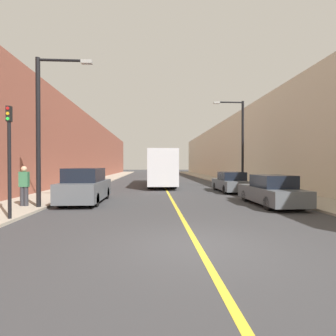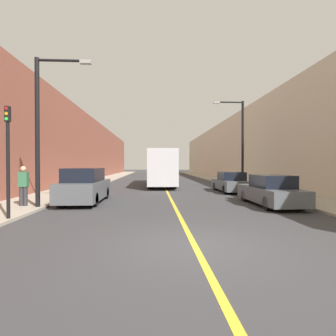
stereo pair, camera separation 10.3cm
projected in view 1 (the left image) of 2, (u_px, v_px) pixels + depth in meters
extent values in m
plane|color=#38383A|center=(198.00, 246.00, 6.52)|extent=(200.00, 200.00, 0.00)
cube|color=#A89E8C|center=(106.00, 179.00, 36.01)|extent=(3.05, 72.00, 0.11)
cube|color=#A89E8C|center=(213.00, 179.00, 36.92)|extent=(3.05, 72.00, 0.11)
cube|color=brown|center=(80.00, 149.00, 35.74)|extent=(4.00, 72.00, 8.25)
cube|color=beige|center=(238.00, 150.00, 37.08)|extent=(4.00, 72.00, 8.31)
cube|color=gold|center=(160.00, 179.00, 36.46)|extent=(0.16, 72.00, 0.01)
cube|color=silver|center=(161.00, 167.00, 25.34)|extent=(2.43, 10.84, 2.98)
cube|color=black|center=(163.00, 161.00, 19.95)|extent=(2.07, 0.04, 1.34)
cylinder|color=black|center=(151.00, 182.00, 21.94)|extent=(0.53, 1.06, 1.06)
cylinder|color=black|center=(173.00, 182.00, 22.06)|extent=(0.53, 1.06, 1.06)
cylinder|color=black|center=(151.00, 178.00, 28.65)|extent=(0.53, 1.06, 1.06)
cylinder|color=black|center=(168.00, 178.00, 28.77)|extent=(0.53, 1.06, 1.06)
cube|color=#51565B|center=(86.00, 190.00, 13.97)|extent=(1.88, 4.82, 0.93)
cube|color=black|center=(85.00, 175.00, 13.72)|extent=(1.66, 2.65, 0.70)
cube|color=black|center=(72.00, 191.00, 11.59)|extent=(1.60, 0.04, 0.42)
cylinder|color=black|center=(62.00, 200.00, 12.44)|extent=(0.41, 0.68, 0.68)
cylinder|color=black|center=(94.00, 200.00, 12.53)|extent=(0.41, 0.68, 0.68)
cylinder|color=black|center=(80.00, 193.00, 15.42)|extent=(0.41, 0.68, 0.68)
cylinder|color=black|center=(105.00, 193.00, 15.51)|extent=(0.41, 0.68, 0.68)
cube|color=#51565B|center=(271.00, 194.00, 13.04)|extent=(1.75, 4.63, 0.72)
cube|color=black|center=(273.00, 181.00, 12.80)|extent=(1.54, 2.08, 0.61)
cube|color=black|center=(296.00, 198.00, 10.75)|extent=(1.49, 0.04, 0.32)
cylinder|color=black|center=(270.00, 203.00, 11.57)|extent=(0.39, 0.62, 0.62)
cylinder|color=black|center=(300.00, 203.00, 11.65)|extent=(0.39, 0.62, 0.62)
cylinder|color=black|center=(247.00, 196.00, 14.43)|extent=(0.39, 0.62, 0.62)
cylinder|color=black|center=(271.00, 195.00, 14.51)|extent=(0.39, 0.62, 0.62)
cube|color=#51565B|center=(231.00, 185.00, 19.50)|extent=(1.83, 4.47, 0.70)
cube|color=black|center=(232.00, 176.00, 19.26)|extent=(1.61, 2.01, 0.60)
cube|color=black|center=(241.00, 185.00, 17.29)|extent=(1.56, 0.04, 0.32)
cylinder|color=black|center=(226.00, 189.00, 18.07)|extent=(0.40, 0.62, 0.62)
cylinder|color=black|center=(247.00, 189.00, 18.16)|extent=(0.40, 0.62, 0.62)
cylinder|color=black|center=(217.00, 186.00, 20.84)|extent=(0.40, 0.62, 0.62)
cylinder|color=black|center=(234.00, 186.00, 20.93)|extent=(0.40, 0.62, 0.62)
cylinder|color=black|center=(38.00, 132.00, 11.83)|extent=(0.20, 0.20, 6.74)
cylinder|color=black|center=(62.00, 60.00, 11.85)|extent=(2.17, 0.12, 0.12)
cube|color=#999993|center=(87.00, 62.00, 11.92)|extent=(0.50, 0.24, 0.16)
cylinder|color=black|center=(243.00, 145.00, 21.43)|extent=(0.20, 0.20, 7.10)
cylinder|color=black|center=(230.00, 102.00, 21.32)|extent=(2.17, 0.12, 0.12)
cube|color=#999993|center=(217.00, 103.00, 21.25)|extent=(0.50, 0.24, 0.16)
cylinder|color=black|center=(9.00, 170.00, 9.25)|extent=(0.12, 0.12, 3.43)
cube|color=black|center=(9.00, 114.00, 9.23)|extent=(0.16, 0.16, 0.55)
cylinder|color=#B21919|center=(8.00, 108.00, 9.14)|extent=(0.11, 0.02, 0.11)
cylinder|color=gold|center=(8.00, 113.00, 9.14)|extent=(0.11, 0.02, 0.11)
cylinder|color=#26E53F|center=(8.00, 119.00, 9.14)|extent=(0.11, 0.02, 0.11)
cylinder|color=#2D2D33|center=(22.00, 196.00, 12.13)|extent=(0.18, 0.18, 0.89)
cylinder|color=#2D2D33|center=(26.00, 196.00, 12.14)|extent=(0.18, 0.18, 0.89)
cube|color=#336B47|center=(24.00, 179.00, 12.12)|extent=(0.41, 0.22, 0.70)
sphere|color=tan|center=(24.00, 169.00, 12.12)|extent=(0.26, 0.26, 0.26)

